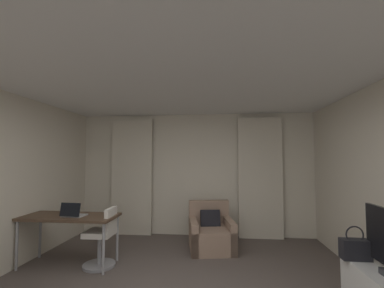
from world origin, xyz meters
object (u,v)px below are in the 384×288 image
(laptop, at_px, (73,214))
(handbag_primary, at_px, (355,248))
(desk, at_px, (70,220))
(desk_chair, at_px, (102,240))
(armchair, at_px, (211,234))

(laptop, relative_size, handbag_primary, 0.92)
(desk, bearing_deg, desk_chair, 1.40)
(laptop, bearing_deg, armchair, 26.17)
(desk, relative_size, desk_chair, 1.63)
(desk_chair, distance_m, handbag_primary, 3.38)
(armchair, xyz_separation_m, handbag_primary, (1.65, -1.68, 0.36))
(armchair, xyz_separation_m, desk_chair, (-1.63, -0.93, 0.12))
(desk, distance_m, laptop, 0.16)
(laptop, bearing_deg, desk, 142.83)
(handbag_primary, bearing_deg, laptop, 169.89)
(desk_chair, bearing_deg, desk, -178.60)
(desk, relative_size, laptop, 4.24)
(desk, relative_size, handbag_primary, 3.89)
(armchair, relative_size, handbag_primary, 2.57)
(handbag_primary, bearing_deg, desk, 169.12)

